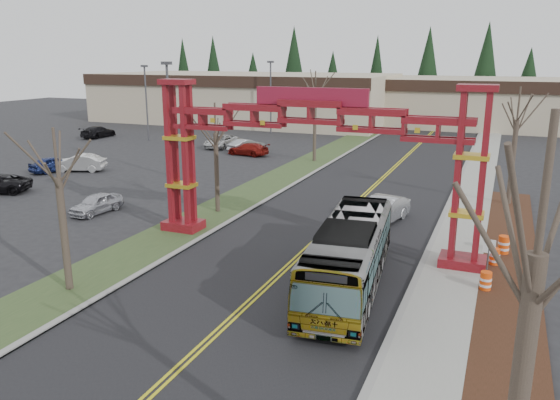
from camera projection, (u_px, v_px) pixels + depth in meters
The scene contains 33 objects.
road at pixel (344, 214), 36.12m from camera, with size 12.00×110.00×0.02m, color black.
lane_line_left at pixel (342, 214), 36.16m from camera, with size 0.12×100.00×0.01m, color gold.
lane_line_right at pixel (346, 214), 36.08m from camera, with size 0.12×100.00×0.01m, color gold.
curb_right at pixel (440, 224), 33.83m from camera, with size 0.30×110.00×0.15m, color gray.
sidewalk_right at pixel (465, 226), 33.30m from camera, with size 2.60×110.00×0.14m, color gray.
landscape_strip at pixel (509, 355), 18.93m from camera, with size 2.60×50.00×0.12m, color black.
grass_median at pixel (236, 202), 39.08m from camera, with size 4.00×110.00×0.08m, color #2F4623.
curb_left at pixel (260, 204), 38.38m from camera, with size 0.30×110.00×0.15m, color gray.
gateway_arch at pixel (310, 139), 28.35m from camera, with size 18.20×1.60×8.90m.
retail_building_west at pixel (246, 97), 88.23m from camera, with size 46.00×22.30×7.50m.
retail_building_east at pixel (513, 103), 80.64m from camera, with size 38.00×20.30×7.00m.
conifer_treeline at pixel (454, 78), 94.25m from camera, with size 116.10×5.60×13.00m.
transit_bus at pixel (349, 255), 24.26m from camera, with size 2.64×11.27×3.14m, color #939499.
silver_sedan at pixel (382, 210), 34.06m from camera, with size 1.73×4.96×1.63m, color #A5A8AD.
parked_car_near_a at pixel (96, 204), 36.24m from camera, with size 1.56×3.87×1.32m, color #B6B6BE.
parked_car_near_b at pixel (79, 163), 49.56m from camera, with size 1.63×4.67×1.54m, color silver.
parked_car_mid_a at pixel (248, 149), 57.59m from camera, with size 1.86×4.57×1.33m, color maroon.
parked_car_mid_b at pixel (53, 164), 49.32m from camera, with size 1.69×4.21×1.43m, color navy.
parked_car_far_a at pixel (246, 146), 59.49m from camera, with size 1.52×4.35×1.43m, color #999CA0.
parked_car_far_b at pixel (221, 141), 62.56m from camera, with size 2.35×5.10×1.42m, color silver.
parked_car_far_c at pixel (98, 132), 70.30m from camera, with size 2.07×5.08×1.48m, color black.
bare_tree_median_near at pixel (58, 179), 23.11m from camera, with size 3.26×3.26×7.28m.
bare_tree_median_mid at pixel (216, 134), 35.29m from camera, with size 2.99×2.99×7.28m.
bare_tree_median_far at pixel (315, 94), 52.69m from camera, with size 3.29×3.29×8.81m.
bare_tree_right_near at pixel (537, 258), 8.72m from camera, with size 3.49×3.49×9.36m.
bare_tree_right_far at pixel (517, 121), 36.88m from camera, with size 3.39×3.39×8.19m.
light_pole_near at pixel (169, 111), 46.23m from camera, with size 0.84×0.42×9.73m.
light_pole_mid at pixel (146, 97), 66.63m from camera, with size 0.79×0.40×9.15m.
light_pole_far at pixel (271, 92), 72.97m from camera, with size 0.83×0.42×9.59m.
street_sign at pixel (488, 253), 24.16m from camera, with size 0.53×0.13×2.32m.
barrel_south at pixel (486, 282), 24.10m from camera, with size 0.51×0.51×0.94m.
barrel_mid at pixel (494, 257), 27.04m from camera, with size 0.50×0.50×0.93m.
barrel_north at pixel (504, 246), 28.54m from camera, with size 0.57×0.57×1.06m.
Camera 1 is at (9.33, -8.69, 10.11)m, focal length 35.00 mm.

